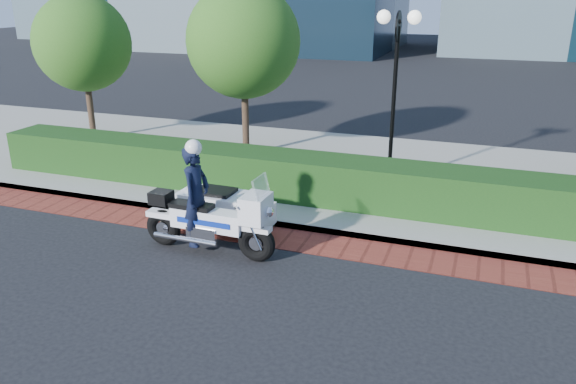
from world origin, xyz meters
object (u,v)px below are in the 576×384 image
(lamppost, at_px, (395,72))
(tree_a, at_px, (83,43))
(tree_b, at_px, (243,41))
(police_motorcycle, at_px, (212,208))

(lamppost, bearing_deg, tree_a, 172.59)
(tree_b, xyz_separation_m, police_motorcycle, (1.80, -5.68, -2.67))
(tree_a, height_order, police_motorcycle, tree_a)
(lamppost, xyz_separation_m, tree_a, (-10.00, 1.30, 0.26))
(lamppost, height_order, tree_b, tree_b)
(tree_a, height_order, tree_b, tree_b)
(police_motorcycle, bearing_deg, tree_b, 108.68)
(tree_a, xyz_separation_m, tree_b, (5.50, 0.00, 0.21))
(lamppost, bearing_deg, tree_b, 163.89)
(tree_b, relative_size, police_motorcycle, 1.78)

